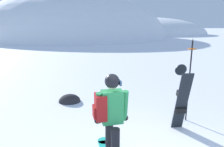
% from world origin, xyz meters
% --- Properties ---
extents(ridge_peak_main, '(35.35, 31.81, 17.35)m').
position_xyz_m(ridge_peak_main, '(-3.99, 38.65, 0.00)').
color(ridge_peak_main, white).
rests_on(ridge_peak_main, ground).
extents(ridge_peak_far, '(29.77, 26.79, 8.86)m').
position_xyz_m(ridge_peak_far, '(15.39, 52.70, 0.00)').
color(ridge_peak_far, white).
rests_on(ridge_peak_far, ground).
extents(snowboarder_main, '(0.64, 1.83, 1.71)m').
position_xyz_m(snowboarder_main, '(-0.57, 0.74, 0.92)').
color(snowboarder_main, '#23B7A3').
rests_on(snowboarder_main, ground).
extents(spare_snowboard, '(0.28, 0.43, 1.61)m').
position_xyz_m(spare_snowboard, '(1.22, 1.81, 0.82)').
color(spare_snowboard, black).
rests_on(spare_snowboard, ground).
extents(piste_marker_near, '(0.20, 0.20, 2.18)m').
position_xyz_m(piste_marker_near, '(1.63, 2.32, 1.24)').
color(piste_marker_near, black).
rests_on(piste_marker_near, ground).
extents(rock_dark, '(0.72, 0.61, 0.51)m').
position_xyz_m(rock_dark, '(-1.61, 4.03, 0.00)').
color(rock_dark, '#282628').
rests_on(rock_dark, ground).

